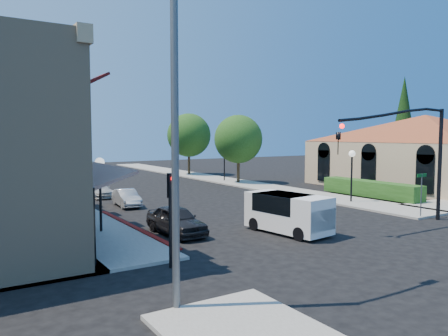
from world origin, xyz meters
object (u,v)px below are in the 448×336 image
secondary_signal (171,202)px  parked_car_b (127,198)px  street_name_sign (421,188)px  white_van (289,211)px  lamppost_right_far (224,154)px  parked_car_a (176,220)px  signal_mast_arm (416,145)px  cobra_streetlight (187,110)px  street_tree_a (238,139)px  lamppost_right_near (352,163)px  street_tree_b (189,135)px  lamppost_left_far (44,160)px  parked_car_d (55,179)px  parked_car_c (98,190)px  lamppost_left_near (100,176)px  conifer_far (403,119)px

secondary_signal → parked_car_b: bearing=76.6°
secondary_signal → street_name_sign: secondary_signal is taller
secondary_signal → white_van: (7.01, 2.00, -1.26)m
lamppost_right_far → white_van: (-9.49, -20.59, -1.68)m
street_name_sign → parked_car_a: 13.66m
signal_mast_arm → cobra_streetlight: cobra_streetlight is taller
street_tree_a → lamppost_right_near: size_ratio=1.82×
street_tree_a → parked_car_b: 15.80m
street_name_sign → parked_car_b: size_ratio=0.74×
street_tree_b → lamppost_left_far: 20.06m
parked_car_d → signal_mast_arm: bearing=-70.8°
street_tree_a → parked_car_c: 14.53m
lamppost_left_far → lamppost_right_far: size_ratio=1.00×
parked_car_a → parked_car_d: parked_car_a is taller
lamppost_right_far → parked_car_a: 22.95m
street_tree_b → signal_mast_arm: 30.65m
lamppost_right_near → lamppost_left_far: bearing=140.5°
signal_mast_arm → white_van: signal_mast_arm is taller
parked_car_d → street_tree_a: bearing=-31.3°
parked_car_b → parked_car_d: (-1.40, 14.93, -0.02)m
signal_mast_arm → lamppost_right_far: bearing=83.3°
cobra_streetlight → white_van: size_ratio=2.15×
lamppost_left_near → lamppost_right_far: 23.35m
cobra_streetlight → street_tree_b: bearing=62.2°
street_tree_a → street_name_sign: street_tree_a is taller
conifer_far → lamppost_right_near: conifer_far is taller
street_tree_b → conifer_far: bearing=-36.1°
parked_car_a → parked_car_d: size_ratio=1.01×
conifer_far → cobra_streetlight: (-37.15, -20.00, -1.09)m
signal_mast_arm → lamppost_left_near: size_ratio=2.24×
secondary_signal → street_name_sign: size_ratio=1.33×
lamppost_right_near → cobra_streetlight: bearing=-150.5°
conifer_far → parked_car_b: 33.46m
lamppost_left_far → parked_car_d: 8.39m
street_tree_a → cobra_streetlight: (-17.95, -24.00, 1.07)m
parked_car_d → cobra_streetlight: bearing=-99.2°
street_tree_a → lamppost_left_far: 17.36m
street_tree_b → street_name_sign: (-1.30, -29.80, -2.85)m
lamppost_left_near → parked_car_d: lamppost_left_near is taller
conifer_far → lamppost_right_far: size_ratio=3.08×
signal_mast_arm → parked_car_c: size_ratio=2.18×
white_van → parked_car_c: 17.10m
secondary_signal → parked_car_d: size_ratio=0.86×
lamppost_right_far → parked_car_a: bearing=-128.0°
lamppost_left_far → white_van: lamppost_left_far is taller
lamppost_left_far → parked_car_b: size_ratio=1.06×
white_van → conifer_far: bearing=26.7°
lamppost_right_near → parked_car_b: size_ratio=1.06×
conifer_far → lamppost_left_near: bearing=-164.7°
signal_mast_arm → street_name_sign: signal_mast_arm is taller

